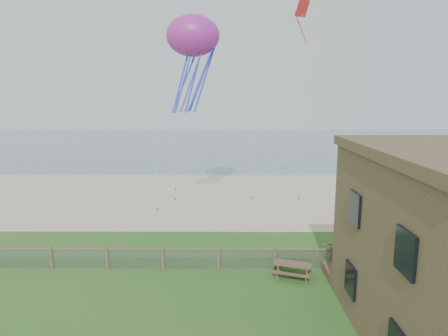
# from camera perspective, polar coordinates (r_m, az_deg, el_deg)

# --- Properties ---
(ground) EXTENTS (160.00, 160.00, 0.00)m
(ground) POSITION_cam_1_polar(r_m,az_deg,el_deg) (16.86, -1.13, -22.64)
(ground) COLOR #24541C
(ground) RESTS_ON ground
(sand_beach) EXTENTS (72.00, 20.00, 0.02)m
(sand_beach) POSITION_cam_1_polar(r_m,az_deg,el_deg) (37.31, -0.29, -4.03)
(sand_beach) COLOR tan
(sand_beach) RESTS_ON ground
(ocean) EXTENTS (160.00, 68.00, 0.02)m
(ocean) POSITION_cam_1_polar(r_m,az_deg,el_deg) (80.69, 0.03, 3.62)
(ocean) COLOR slate
(ocean) RESTS_ON ground
(chainlink_fence) EXTENTS (36.20, 0.20, 1.25)m
(chainlink_fence) POSITION_cam_1_polar(r_m,az_deg,el_deg) (21.92, -0.74, -12.90)
(chainlink_fence) COLOR brown
(chainlink_fence) RESTS_ON ground
(picnic_table) EXTENTS (2.24, 1.96, 0.79)m
(picnic_table) POSITION_cam_1_polar(r_m,az_deg,el_deg) (21.34, 9.83, -14.17)
(picnic_table) COLOR brown
(picnic_table) RESTS_ON ground
(octopus_kite) EXTENTS (3.84, 2.73, 7.83)m
(octopus_kite) POSITION_cam_1_polar(r_m,az_deg,el_deg) (31.69, -4.43, 14.73)
(octopus_kite) COLOR red
(kite_red) EXTENTS (1.98, 2.17, 2.75)m
(kite_red) POSITION_cam_1_polar(r_m,az_deg,el_deg) (32.14, 11.08, 20.20)
(kite_red) COLOR red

